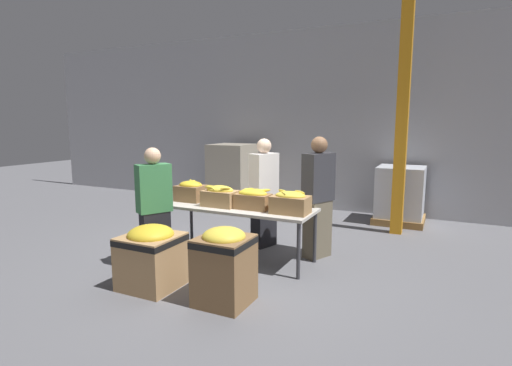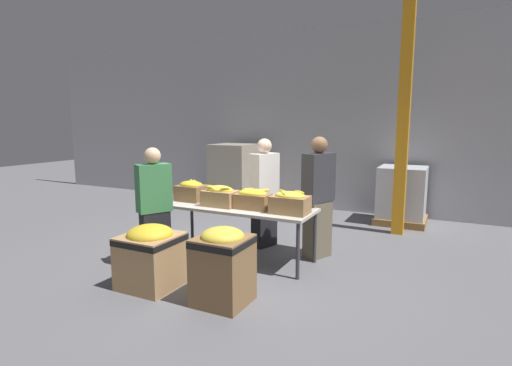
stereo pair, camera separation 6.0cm
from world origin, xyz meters
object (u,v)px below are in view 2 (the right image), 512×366
Objects in this scene: banana_box_0 at (191,191)px; banana_box_1 at (220,196)px; volunteer_0 at (264,193)px; donation_bin_0 at (151,254)px; sorting_table at (238,210)px; support_pillar at (403,120)px; volunteer_1 at (155,209)px; banana_box_3 at (290,202)px; pallet_stack_0 at (233,183)px; volunteer_2 at (318,198)px; pallet_stack_1 at (234,177)px; donation_bin_1 at (223,263)px; banana_box_2 at (253,199)px; pallet_stack_2 at (402,196)px.

banana_box_0 is 0.86× the size of banana_box_1.
donation_bin_0 is (-0.54, -2.05, -0.45)m from volunteer_0.
support_pillar is at bearing 51.77° from sorting_table.
banana_box_0 is 0.10× the size of support_pillar.
support_pillar reaches higher than volunteer_1.
donation_bin_0 is (0.38, -0.54, -0.41)m from volunteer_1.
banana_box_1 and banana_box_3 have the same top height.
volunteer_1 reaches higher than pallet_stack_0.
support_pillar reaches higher than volunteer_2.
pallet_stack_1 reaches higher than pallet_stack_0.
pallet_stack_0 is at bearing -122.48° from volunteer_0.
donation_bin_0 is at bearing -100.31° from banana_box_1.
volunteer_2 is at bearing 100.40° from volunteer_0.
volunteer_0 reaches higher than donation_bin_0.
volunteer_2 is 2.07× the size of donation_bin_1.
pallet_stack_0 reaches higher than banana_box_2.
support_pillar is at bearing 40.84° from banana_box_0.
pallet_stack_1 reaches higher than sorting_table.
volunteer_0 is at bearing -73.69° from volunteer_2.
volunteer_1 reaches higher than pallet_stack_1.
banana_box_1 reaches higher than donation_bin_0.
pallet_stack_1 is at bearing -106.82° from volunteer_2.
volunteer_0 reaches higher than volunteer_1.
volunteer_2 is at bearing 41.05° from banana_box_2.
sorting_table is at bearing -3.33° from banana_box_0.
sorting_table is 1.93× the size of pallet_stack_0.
pallet_stack_1 reaches higher than banana_box_2.
donation_bin_0 is at bearing -135.99° from banana_box_3.
banana_box_3 is 0.28× the size of volunteer_0.
banana_box_0 reaches higher than donation_bin_0.
sorting_table is at bearing -128.23° from support_pillar.
donation_bin_0 is 4.59m from pallet_stack_0.
support_pillar is (1.91, 2.42, 1.28)m from sorting_table.
banana_box_0 is 1.67m from banana_box_3.
banana_box_3 is 4.06m from pallet_stack_1.
pallet_stack_1 is at bearing 130.00° from banana_box_3.
sorting_table is 1.29× the size of volunteer_0.
banana_box_3 is 1.10m from volunteer_0.
banana_box_0 is (-0.84, 0.05, 0.21)m from sorting_table.
volunteer_2 is at bearing -23.62° from volunteer_1.
pallet_stack_0 is at bearing 123.73° from banana_box_2.
banana_box_2 is 0.42× the size of pallet_stack_0.
banana_box_0 is 1.14m from volunteer_0.
volunteer_0 is 2.16m from donation_bin_0.
pallet_stack_0 is at bearing -106.81° from volunteer_2.
pallet_stack_1 is at bearing -40.98° from pallet_stack_0.
sorting_table is 1.16m from volunteer_1.
pallet_stack_1 is at bearing 106.80° from donation_bin_0.
donation_bin_1 reaches higher than donation_bin_0.
pallet_stack_2 is (1.32, 4.55, 0.09)m from donation_bin_1.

